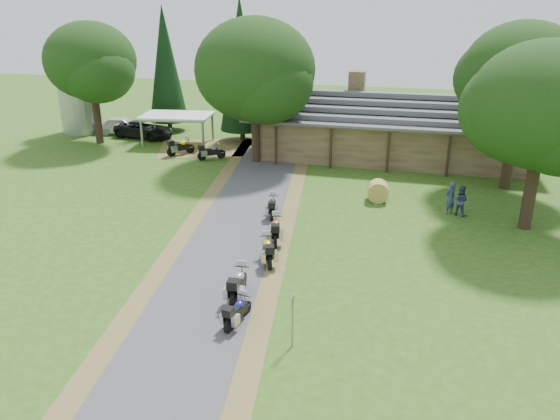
% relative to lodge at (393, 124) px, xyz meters
% --- Properties ---
extents(ground, '(120.00, 120.00, 0.00)m').
position_rel_lodge_xyz_m(ground, '(-6.00, -24.00, -2.45)').
color(ground, '#305518').
rests_on(ground, ground).
extents(driveway, '(51.95, 51.95, 0.00)m').
position_rel_lodge_xyz_m(driveway, '(-6.50, -20.00, -2.45)').
color(driveway, '#3F3F41').
rests_on(driveway, ground).
extents(lodge, '(21.40, 9.40, 4.90)m').
position_rel_lodge_xyz_m(lodge, '(0.00, 0.00, 0.00)').
color(lodge, brown).
rests_on(lodge, ground).
extents(silo, '(3.70, 3.70, 7.14)m').
position_rel_lodge_xyz_m(silo, '(-27.73, 1.30, 1.12)').
color(silo, gray).
rests_on(silo, ground).
extents(carport, '(6.11, 4.48, 2.46)m').
position_rel_lodge_xyz_m(carport, '(-17.51, -0.50, -1.22)').
color(carport, white).
rests_on(carport, ground).
extents(car_white_sedan, '(3.62, 6.13, 1.91)m').
position_rel_lodge_xyz_m(car_white_sedan, '(-23.96, 1.62, -1.49)').
color(car_white_sedan, white).
rests_on(car_white_sedan, ground).
extents(car_dark_suv, '(3.35, 6.03, 2.18)m').
position_rel_lodge_xyz_m(car_dark_suv, '(-21.29, 0.75, -1.36)').
color(car_dark_suv, black).
rests_on(car_dark_suv, ground).
extents(motorcycle_row_a, '(0.86, 1.74, 1.14)m').
position_rel_lodge_xyz_m(motorcycle_row_a, '(-4.04, -25.25, -1.88)').
color(motorcycle_row_a, navy).
rests_on(motorcycle_row_a, ground).
extents(motorcycle_row_b, '(0.80, 2.05, 1.37)m').
position_rel_lodge_xyz_m(motorcycle_row_b, '(-4.61, -23.46, -1.76)').
color(motorcycle_row_b, '#96989C').
rests_on(motorcycle_row_b, ground).
extents(motorcycle_row_c, '(1.30, 2.01, 1.31)m').
position_rel_lodge_xyz_m(motorcycle_row_c, '(-4.33, -20.05, -1.80)').
color(motorcycle_row_c, gold).
rests_on(motorcycle_row_c, ground).
extents(motorcycle_row_d, '(1.10, 2.09, 1.37)m').
position_rel_lodge_xyz_m(motorcycle_row_d, '(-4.56, -17.70, -1.77)').
color(motorcycle_row_d, '#C15D1E').
rests_on(motorcycle_row_d, ground).
extents(motorcycle_row_e, '(0.93, 1.88, 1.23)m').
position_rel_lodge_xyz_m(motorcycle_row_e, '(-5.60, -14.45, -1.84)').
color(motorcycle_row_e, black).
rests_on(motorcycle_row_e, ground).
extents(motorcycle_carport_a, '(1.80, 2.03, 1.41)m').
position_rel_lodge_xyz_m(motorcycle_carport_a, '(-15.85, -3.77, -1.75)').
color(motorcycle_carport_a, '#D6D703').
rests_on(motorcycle_carport_a, ground).
extents(motorcycle_carport_b, '(1.91, 1.68, 1.32)m').
position_rel_lodge_xyz_m(motorcycle_carport_b, '(-13.06, -4.41, -1.79)').
color(motorcycle_carport_b, slate).
rests_on(motorcycle_carport_b, ground).
extents(person_a, '(0.77, 0.77, 2.23)m').
position_rel_lodge_xyz_m(person_a, '(3.95, -11.66, -1.34)').
color(person_a, navy).
rests_on(person_a, ground).
extents(person_b, '(0.69, 0.61, 2.02)m').
position_rel_lodge_xyz_m(person_b, '(4.49, -11.76, -1.44)').
color(person_b, navy).
rests_on(person_b, ground).
extents(hay_bale, '(1.34, 1.25, 1.24)m').
position_rel_lodge_xyz_m(hay_bale, '(-0.12, -10.53, -1.83)').
color(hay_bale, olive).
rests_on(hay_bale, ground).
extents(sign_post, '(0.37, 0.06, 2.05)m').
position_rel_lodge_xyz_m(sign_post, '(-1.75, -26.17, -1.43)').
color(sign_post, gray).
rests_on(sign_post, ground).
extents(oak_lodge_left, '(8.55, 8.55, 10.80)m').
position_rel_lodge_xyz_m(oak_lodge_left, '(-9.63, -4.13, 2.95)').
color(oak_lodge_left, '#12330F').
rests_on(oak_lodge_left, ground).
extents(oak_lodge_right, '(7.10, 7.10, 11.69)m').
position_rel_lodge_xyz_m(oak_lodge_right, '(7.56, -6.12, 3.39)').
color(oak_lodge_right, '#12330F').
rests_on(oak_lodge_right, ground).
extents(oak_driveway, '(7.44, 7.44, 10.46)m').
position_rel_lodge_xyz_m(oak_driveway, '(7.75, -12.82, 2.78)').
color(oak_driveway, '#12330F').
rests_on(oak_driveway, ground).
extents(oak_silo, '(7.25, 7.25, 10.88)m').
position_rel_lodge_xyz_m(oak_silo, '(-24.03, -1.95, 2.99)').
color(oak_silo, '#12330F').
rests_on(oak_silo, ground).
extents(cedar_near, '(3.70, 3.70, 11.66)m').
position_rel_lodge_xyz_m(cedar_near, '(-12.64, 1.86, 3.38)').
color(cedar_near, black).
rests_on(cedar_near, ground).
extents(cedar_far, '(3.48, 3.48, 11.03)m').
position_rel_lodge_xyz_m(cedar_far, '(-20.36, 3.97, 3.06)').
color(cedar_far, black).
rests_on(cedar_far, ground).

